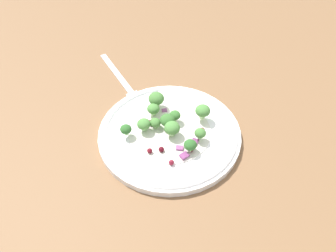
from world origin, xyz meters
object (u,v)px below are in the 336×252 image
at_px(broccoli_floret_0, 125,128).
at_px(fork, 122,80).
at_px(plate, 168,133).
at_px(broccoli_floret_1, 144,125).
at_px(broccoli_floret_2, 166,121).

height_order(broccoli_floret_0, fork, broccoli_floret_0).
distance_m(plate, fork, 0.18).
xyz_separation_m(broccoli_floret_0, broccoli_floret_1, (-0.01, -0.03, -0.00)).
bearing_deg(plate, broccoli_floret_1, 67.60).
bearing_deg(plate, broccoli_floret_0, 73.51).
xyz_separation_m(broccoli_floret_2, fork, (0.17, 0.03, -0.03)).
xyz_separation_m(broccoli_floret_1, fork, (0.16, -0.01, -0.03)).
bearing_deg(broccoli_floret_2, plate, 175.64).
height_order(plate, broccoli_floret_2, broccoli_floret_2).
relative_size(plate, broccoli_floret_2, 9.39).
bearing_deg(fork, broccoli_floret_1, 177.35).
relative_size(broccoli_floret_1, broccoli_floret_2, 0.88).
distance_m(plate, broccoli_floret_2, 0.02).
relative_size(plate, broccoli_floret_1, 10.61).
distance_m(broccoli_floret_2, fork, 0.17).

